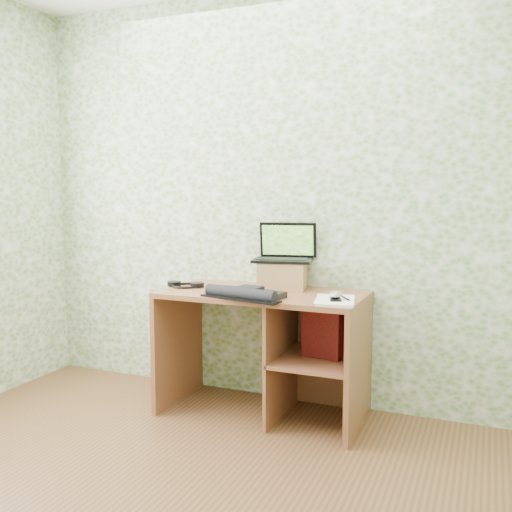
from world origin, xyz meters
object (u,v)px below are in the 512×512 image
at_px(riser, 283,275).
at_px(notepad, 335,300).
at_px(laptop, 285,252).
at_px(desk, 277,336).
at_px(keyboard, 245,293).

relative_size(riser, notepad, 0.94).
height_order(riser, laptop, laptop).
bearing_deg(desk, notepad, -22.37).
relative_size(desk, keyboard, 2.43).
bearing_deg(notepad, desk, 145.91).
bearing_deg(riser, laptop, 90.00).
bearing_deg(desk, laptop, 92.06).
relative_size(riser, laptop, 0.71).
distance_m(laptop, keyboard, 0.45).
relative_size(laptop, notepad, 1.32).
relative_size(keyboard, notepad, 1.66).
distance_m(laptop, notepad, 0.56).
bearing_deg(keyboard, notepad, 19.21).
relative_size(riser, keyboard, 0.56).
distance_m(riser, laptop, 0.14).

